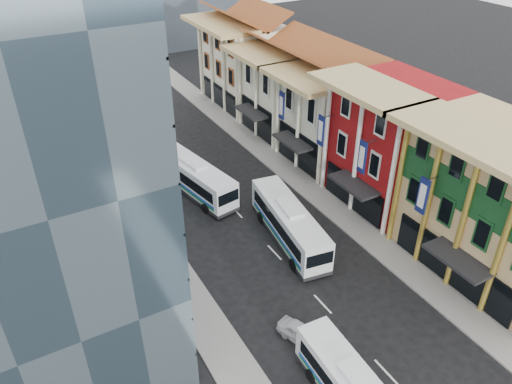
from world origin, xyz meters
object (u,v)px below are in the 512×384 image
shophouse_tan (501,206)px  bus_right (289,223)px  office_tower (9,113)px  bus_left_far (195,177)px  sedan_left (302,334)px

shophouse_tan → bus_right: shophouse_tan is taller
office_tower → bus_right: bearing=-9.2°
bus_left_far → sedan_left: bus_left_far is taller
bus_left_far → bus_right: bearing=-80.7°
office_tower → sedan_left: office_tower is taller
shophouse_tan → bus_left_far: 27.69m
sedan_left → office_tower: bearing=116.6°
bus_left_far → bus_right: bus_right is taller
shophouse_tan → bus_right: size_ratio=1.22×
office_tower → bus_left_far: office_tower is taller
sedan_left → bus_right: bearing=42.5°
office_tower → sedan_left: (13.69, -13.12, -14.37)m
bus_left_far → sedan_left: bearing=-103.7°
bus_right → office_tower: bearing=178.9°
office_tower → bus_right: 23.32m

